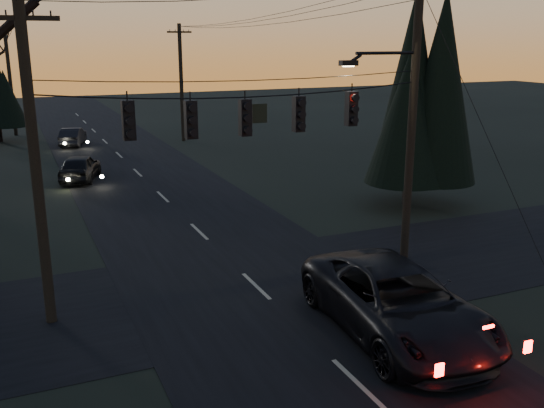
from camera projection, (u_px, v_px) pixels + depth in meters
name	position (u px, v px, depth m)	size (l,w,h in m)	color
main_road	(173.00, 207.00, 27.60)	(8.00, 120.00, 0.02)	black
cross_road	(256.00, 286.00, 18.77)	(60.00, 7.00, 0.02)	black
utility_pole_right	(403.00, 261.00, 20.90)	(5.00, 0.30, 10.00)	black
utility_pole_left	(52.00, 321.00, 16.45)	(1.80, 0.30, 8.50)	black
utility_pole_far_r	(184.00, 141.00, 45.64)	(1.80, 0.30, 8.50)	black
utility_pole_far_l	(16.00, 135.00, 48.26)	(0.30, 0.30, 8.00)	black
span_signal_assembly	(247.00, 116.00, 17.28)	(11.50, 0.44, 1.51)	black
evergreen_right	(412.00, 97.00, 26.89)	(3.95, 3.95, 8.63)	black
suv_near	(397.00, 302.00, 15.50)	(2.98, 6.46, 1.79)	black
sedan_oncoming_a	(80.00, 167.00, 32.68)	(1.68, 4.19, 1.43)	black
sedan_oncoming_b	(73.00, 137.00, 43.48)	(1.34, 3.83, 1.26)	black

